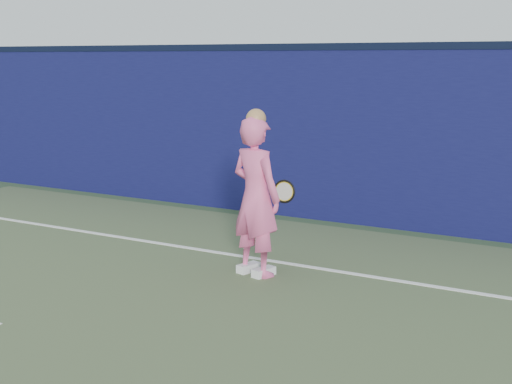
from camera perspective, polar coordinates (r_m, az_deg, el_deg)
The scene contains 4 objects.
backstop_wall at distance 11.02m, azimuth 1.93°, elevation 4.73°, with size 24.00×0.40×2.50m, color #0D0E3C.
wall_cap at distance 10.96m, azimuth 1.98°, elevation 11.51°, with size 24.00×0.42×0.10m, color black.
player at distance 7.83m, azimuth 0.00°, elevation -0.35°, with size 0.74×0.58×1.86m.
racket at distance 8.16m, azimuth 2.13°, elevation 0.02°, with size 0.50×0.15×0.27m.
Camera 1 is at (5.07, -3.22, 2.40)m, focal length 50.00 mm.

